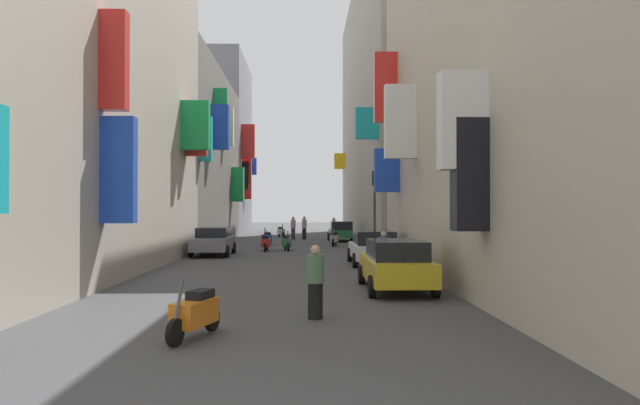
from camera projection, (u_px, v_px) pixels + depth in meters
ground_plane at (290, 250)px, 33.77m from camera, size 140.00×140.00×0.00m
building_left_mid_a at (62, 8)px, 21.11m from camera, size 7.32×21.09×19.36m
building_left_mid_b at (181, 157)px, 41.39m from camera, size 7.16×19.61×12.14m
building_left_mid_c at (216, 147)px, 57.43m from camera, size 7.23×12.42×17.02m
building_right_near at (552, 32)px, 16.73m from camera, size 7.17×25.31×14.93m
building_right_mid_c at (392, 108)px, 47.92m from camera, size 7.32×32.33×21.42m
parked_car_green at (341, 231)px, 42.71m from camera, size 1.90×4.23×1.46m
parked_car_white at (374, 247)px, 24.62m from camera, size 1.99×4.27×1.43m
parked_car_grey at (214, 241)px, 29.53m from camera, size 1.91×4.16×1.42m
parked_car_yellow at (396, 264)px, 16.76m from camera, size 1.87×4.32×1.46m
scooter_silver at (334, 239)px, 37.12m from camera, size 0.63×1.78×1.13m
scooter_blue at (267, 238)px, 37.92m from camera, size 0.78×1.91×1.13m
scooter_red at (266, 243)px, 32.73m from camera, size 0.45×1.91×1.13m
scooter_green at (287, 242)px, 33.09m from camera, size 0.61×1.89×1.13m
scooter_white at (281, 232)px, 48.92m from camera, size 0.74×1.95×1.13m
scooter_orange at (195, 313)px, 10.56m from camera, size 0.76×1.80×1.13m
pedestrian_crossing at (334, 228)px, 45.70m from camera, size 0.54×0.54×1.70m
pedestrian_near_left at (315, 282)px, 12.43m from camera, size 0.54×0.54×1.58m
pedestrian_near_right at (293, 228)px, 45.13m from camera, size 0.51×0.51×1.78m
pedestrian_mid_street at (384, 254)px, 20.15m from camera, size 0.48×0.48×1.59m
pedestrian_far_away at (304, 228)px, 45.07m from camera, size 0.53×0.53×1.79m
traffic_light_near_corner at (375, 198)px, 30.83m from camera, size 0.26×0.34×4.37m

